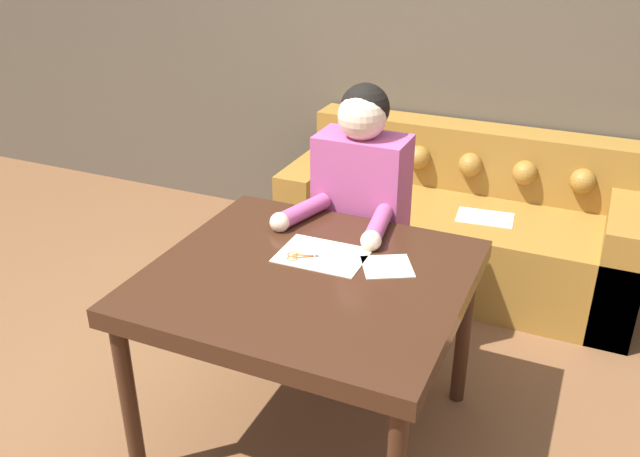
# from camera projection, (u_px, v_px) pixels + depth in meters

# --- Properties ---
(ground_plane) EXTENTS (16.00, 16.00, 0.00)m
(ground_plane) POSITION_uv_depth(u_px,v_px,m) (275.00, 435.00, 2.71)
(ground_plane) COLOR brown
(wall_back) EXTENTS (8.00, 0.06, 2.60)m
(wall_back) POSITION_uv_depth(u_px,v_px,m) (432.00, 24.00, 3.76)
(wall_back) COLOR brown
(wall_back) RESTS_ON ground_plane
(dining_table) EXTENTS (1.10, 1.02, 0.74)m
(dining_table) POSITION_uv_depth(u_px,v_px,m) (308.00, 291.00, 2.43)
(dining_table) COLOR #381E11
(dining_table) RESTS_ON ground_plane
(couch) EXTENTS (1.86, 0.80, 0.80)m
(couch) POSITION_uv_depth(u_px,v_px,m) (460.00, 226.00, 3.74)
(couch) COLOR olive
(couch) RESTS_ON ground_plane
(person) EXTENTS (0.47, 0.56, 1.26)m
(person) POSITION_uv_depth(u_px,v_px,m) (360.00, 225.00, 2.97)
(person) COLOR #33281E
(person) RESTS_ON ground_plane
(pattern_paper_main) EXTENTS (0.32, 0.24, 0.00)m
(pattern_paper_main) POSITION_uv_depth(u_px,v_px,m) (322.00, 255.00, 2.50)
(pattern_paper_main) COLOR beige
(pattern_paper_main) RESTS_ON dining_table
(pattern_paper_offcut) EXTENTS (0.23, 0.23, 0.00)m
(pattern_paper_offcut) POSITION_uv_depth(u_px,v_px,m) (387.00, 266.00, 2.43)
(pattern_paper_offcut) COLOR beige
(pattern_paper_offcut) RESTS_ON dining_table
(scissors) EXTENTS (0.22, 0.15, 0.01)m
(scissors) POSITION_uv_depth(u_px,v_px,m) (306.00, 257.00, 2.49)
(scissors) COLOR silver
(scissors) RESTS_ON dining_table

